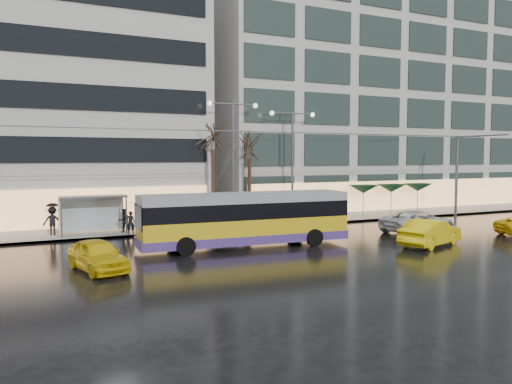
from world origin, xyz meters
TOP-DOWN VIEW (x-y plane):
  - ground at (0.00, 0.00)m, footprint 140.00×140.00m
  - sidewalk at (2.00, 14.00)m, footprint 80.00×10.00m
  - kerb at (2.00, 9.05)m, footprint 80.00×0.10m
  - building_right at (19.00, 19.00)m, footprint 32.00×14.00m
  - trolleybus at (-0.59, 2.72)m, footprint 12.27×5.01m
  - catenary at (1.00, 7.94)m, footprint 42.24×5.12m
  - bus_shelter at (-8.38, 10.69)m, footprint 4.20×1.60m
  - street_lamp_near at (2.00, 10.80)m, footprint 3.96×0.36m
  - street_lamp_far at (7.00, 10.80)m, footprint 3.96×0.36m
  - tree_a at (0.50, 11.00)m, footprint 3.20×3.20m
  - tree_b at (3.50, 11.20)m, footprint 3.20×3.20m
  - parasol_a at (14.00, 11.00)m, footprint 2.50×2.50m
  - parasol_b at (17.00, 11.00)m, footprint 2.50×2.50m
  - parasol_c at (20.00, 11.00)m, footprint 2.50×2.50m
  - taxi_a at (-9.11, 0.07)m, footprint 2.63×4.52m
  - taxi_b at (9.31, -1.52)m, footprint 5.05×3.16m
  - sedan_silver at (12.27, 2.64)m, footprint 5.57×2.82m
  - pedestrian_a at (-5.82, 9.40)m, footprint 1.11×1.12m
  - pedestrian_b at (-6.04, 10.46)m, footprint 0.83×0.68m
  - pedestrian_c at (-10.44, 11.17)m, footprint 1.27×0.93m

SIDE VIEW (x-z plane):
  - ground at x=0.00m, z-range 0.00..0.00m
  - sidewalk at x=2.00m, z-range 0.00..0.15m
  - kerb at x=2.00m, z-range 0.00..0.15m
  - taxi_a at x=-9.11m, z-range 0.00..1.45m
  - sedan_silver at x=12.27m, z-range 0.00..1.51m
  - taxi_b at x=9.31m, z-range 0.00..1.57m
  - pedestrian_b at x=-6.04m, z-range 0.15..1.72m
  - pedestrian_c at x=-10.44m, z-range 0.22..2.33m
  - trolleybus at x=-0.59m, z-range -1.29..4.34m
  - pedestrian_a at x=-5.82m, z-range 0.54..2.73m
  - bus_shelter at x=-8.38m, z-range 0.71..3.22m
  - parasol_a at x=14.00m, z-range 1.12..3.77m
  - parasol_b at x=17.00m, z-range 1.12..3.77m
  - parasol_c at x=20.00m, z-range 1.12..3.77m
  - catenary at x=1.00m, z-range 0.75..7.75m
  - street_lamp_far at x=7.00m, z-range 1.45..9.98m
  - street_lamp_near at x=2.00m, z-range 1.48..10.51m
  - tree_b at x=3.50m, z-range 2.55..10.25m
  - tree_a at x=0.50m, z-range 2.89..11.29m
  - building_right at x=19.00m, z-range 0.15..25.15m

